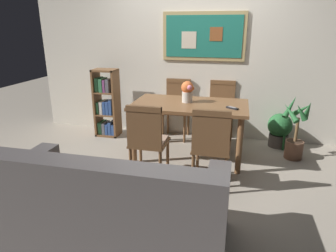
# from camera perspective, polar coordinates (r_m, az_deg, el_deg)

# --- Properties ---
(ground_plane) EXTENTS (12.00, 12.00, 0.00)m
(ground_plane) POSITION_cam_1_polar(r_m,az_deg,el_deg) (3.75, 1.89, -8.09)
(ground_plane) COLOR gray
(wall_back_with_painting) EXTENTS (5.20, 0.14, 2.60)m
(wall_back_with_painting) POSITION_cam_1_polar(r_m,az_deg,el_deg) (4.67, 5.48, 13.84)
(wall_back_with_painting) COLOR silver
(wall_back_with_painting) RESTS_ON ground_plane
(dining_table) EXTENTS (1.47, 0.85, 0.74)m
(dining_table) POSITION_cam_1_polar(r_m,az_deg,el_deg) (3.87, 4.18, 2.91)
(dining_table) COLOR brown
(dining_table) RESTS_ON ground_plane
(dining_chair_near_right) EXTENTS (0.40, 0.41, 0.91)m
(dining_chair_near_right) POSITION_cam_1_polar(r_m,az_deg,el_deg) (3.14, 8.31, -3.10)
(dining_chair_near_right) COLOR brown
(dining_chair_near_right) RESTS_ON ground_plane
(dining_chair_far_right) EXTENTS (0.40, 0.41, 0.91)m
(dining_chair_far_right) POSITION_cam_1_polar(r_m,az_deg,el_deg) (4.60, 10.21, 3.83)
(dining_chair_far_right) COLOR brown
(dining_chair_far_right) RESTS_ON ground_plane
(dining_chair_near_left) EXTENTS (0.40, 0.41, 0.91)m
(dining_chair_near_left) POSITION_cam_1_polar(r_m,az_deg,el_deg) (3.26, -4.01, -2.09)
(dining_chair_near_left) COLOR brown
(dining_chair_near_left) RESTS_ON ground_plane
(dining_chair_far_left) EXTENTS (0.40, 0.41, 0.91)m
(dining_chair_far_left) POSITION_cam_1_polar(r_m,az_deg,el_deg) (4.66, 1.75, 4.31)
(dining_chair_far_left) COLOR brown
(dining_chair_far_left) RESTS_ON ground_plane
(leather_couch) EXTENTS (1.80, 0.84, 0.84)m
(leather_couch) POSITION_cam_1_polar(r_m,az_deg,el_deg) (2.48, -11.02, -15.53)
(leather_couch) COLOR #514C4C
(leather_couch) RESTS_ON ground_plane
(bookshelf) EXTENTS (0.36, 0.28, 1.07)m
(bookshelf) POSITION_cam_1_polar(r_m,az_deg,el_deg) (4.82, -11.69, 3.90)
(bookshelf) COLOR brown
(bookshelf) RESTS_ON ground_plane
(potted_ivy) EXTENTS (0.35, 0.35, 0.57)m
(potted_ivy) POSITION_cam_1_polar(r_m,az_deg,el_deg) (4.61, 20.64, -0.60)
(potted_ivy) COLOR #4C4742
(potted_ivy) RESTS_ON ground_plane
(potted_palm) EXTENTS (0.41, 0.43, 0.84)m
(potted_palm) POSITION_cam_1_polar(r_m,az_deg,el_deg) (4.25, 23.29, -1.43)
(potted_palm) COLOR brown
(potted_palm) RESTS_ON ground_plane
(flower_vase) EXTENTS (0.17, 0.18, 0.28)m
(flower_vase) POSITION_cam_1_polar(r_m,az_deg,el_deg) (3.87, 3.76, 6.80)
(flower_vase) COLOR beige
(flower_vase) RESTS_ON dining_table
(tv_remote) EXTENTS (0.15, 0.12, 0.02)m
(tv_remote) POSITION_cam_1_polar(r_m,az_deg,el_deg) (3.65, 12.24, 3.41)
(tv_remote) COLOR black
(tv_remote) RESTS_ON dining_table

